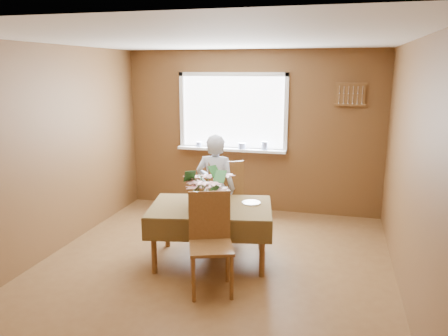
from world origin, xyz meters
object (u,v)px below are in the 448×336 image
(dining_table, at_px, (211,212))
(chair_far, at_px, (224,196))
(chair_near, at_px, (210,238))
(seated_woman, at_px, (216,188))
(flower_bouquet, at_px, (205,188))

(dining_table, bearing_deg, chair_far, 81.87)
(chair_near, bearing_deg, dining_table, 85.46)
(dining_table, height_order, chair_far, chair_far)
(chair_near, height_order, seated_woman, seated_woman)
(chair_far, height_order, chair_near, chair_far)
(dining_table, height_order, chair_near, chair_near)
(chair_far, bearing_deg, chair_near, 73.35)
(chair_near, bearing_deg, flower_bouquet, 93.65)
(seated_woman, relative_size, flower_bouquet, 2.79)
(chair_near, distance_m, flower_bouquet, 0.59)
(dining_table, distance_m, chair_near, 0.65)
(seated_woman, height_order, flower_bouquet, seated_woman)
(seated_woman, bearing_deg, chair_near, 103.88)
(dining_table, xyz_separation_m, chair_far, (-0.03, 0.75, -0.02))
(dining_table, height_order, flower_bouquet, flower_bouquet)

